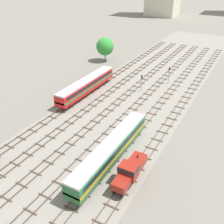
{
  "coord_description": "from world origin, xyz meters",
  "views": [
    {
      "loc": [
        23.74,
        9.58,
        29.09
      ],
      "look_at": [
        0.0,
        52.66,
        1.5
      ],
      "focal_mm": 42.07,
      "sensor_mm": 36.0,
      "label": 1
    }
  ],
  "objects_px": {
    "signal_post_near": "(142,81)",
    "passenger_coach_centre_right_far": "(111,150)",
    "signal_post_nearest": "(169,73)",
    "shunter_loco_right_midfar": "(130,171)",
    "passenger_coach_far_left_farther": "(87,85)"
  },
  "relations": [
    {
      "from": "shunter_loco_right_midfar",
      "to": "passenger_coach_far_left_farther",
      "type": "relative_size",
      "value": 0.38
    },
    {
      "from": "passenger_coach_centre_right_far",
      "to": "signal_post_near",
      "type": "height_order",
      "value": "signal_post_near"
    },
    {
      "from": "shunter_loco_right_midfar",
      "to": "signal_post_near",
      "type": "xyz_separation_m",
      "value": [
        -11.52,
        31.33,
        0.96
      ]
    },
    {
      "from": "shunter_loco_right_midfar",
      "to": "signal_post_near",
      "type": "height_order",
      "value": "signal_post_near"
    },
    {
      "from": "signal_post_near",
      "to": "passenger_coach_centre_right_far",
      "type": "bearing_deg",
      "value": -76.52
    },
    {
      "from": "passenger_coach_centre_right_far",
      "to": "signal_post_near",
      "type": "bearing_deg",
      "value": 103.48
    },
    {
      "from": "passenger_coach_centre_right_far",
      "to": "signal_post_near",
      "type": "distance_m",
      "value": 29.67
    },
    {
      "from": "signal_post_near",
      "to": "signal_post_nearest",
      "type": "bearing_deg",
      "value": 60.8
    },
    {
      "from": "signal_post_nearest",
      "to": "signal_post_near",
      "type": "bearing_deg",
      "value": -119.2
    },
    {
      "from": "passenger_coach_far_left_farther",
      "to": "signal_post_near",
      "type": "xyz_separation_m",
      "value": [
        11.52,
        8.37,
        0.35
      ]
    },
    {
      "from": "shunter_loco_right_midfar",
      "to": "passenger_coach_centre_right_far",
      "type": "bearing_deg",
      "value": 151.66
    },
    {
      "from": "signal_post_nearest",
      "to": "signal_post_near",
      "type": "distance_m",
      "value": 9.45
    },
    {
      "from": "shunter_loco_right_midfar",
      "to": "signal_post_nearest",
      "type": "distance_m",
      "value": 40.2
    },
    {
      "from": "shunter_loco_right_midfar",
      "to": "signal_post_near",
      "type": "relative_size",
      "value": 1.84
    },
    {
      "from": "passenger_coach_centre_right_far",
      "to": "shunter_loco_right_midfar",
      "type": "bearing_deg",
      "value": -28.34
    }
  ]
}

